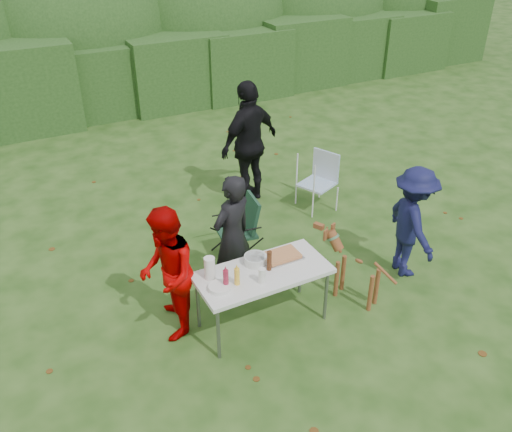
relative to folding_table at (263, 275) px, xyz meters
name	(u,v)px	position (x,y,z in m)	size (l,w,h in m)	color
ground	(282,330)	(0.14, -0.22, -0.69)	(80.00, 80.00, 0.00)	#1E4211
hedge_row	(101,78)	(0.14, 7.78, 0.16)	(22.00, 1.40, 1.70)	#23471C
shrub_backdrop	(80,29)	(0.14, 9.38, 0.91)	(20.00, 2.60, 3.20)	#3D6628
folding_table	(263,275)	(0.00, 0.00, 0.00)	(1.50, 0.70, 0.74)	silver
person_cook	(232,236)	(-0.03, 0.71, 0.12)	(0.59, 0.38, 1.61)	black
person_red_jacket	(167,274)	(-0.97, 0.38, 0.10)	(0.77, 0.60, 1.58)	#AE0000
person_black_puffy	(249,143)	(1.24, 2.75, 0.31)	(1.16, 0.48, 1.98)	black
child	(412,223)	(2.15, 0.01, 0.07)	(0.97, 0.56, 1.51)	#13153E
dog	(358,271)	(1.22, -0.16, -0.25)	(0.92, 0.37, 0.87)	brown
camping_chair	(236,229)	(0.33, 1.36, -0.24)	(0.56, 0.56, 0.89)	#1A3B29
lawn_chair	(317,182)	(2.05, 2.01, -0.23)	(0.53, 0.53, 0.90)	#558CC1
food_tray	(282,257)	(0.31, 0.13, 0.06)	(0.45, 0.30, 0.02)	#B7B7BA
focaccia_bread	(282,255)	(0.31, 0.13, 0.09)	(0.40, 0.26, 0.04)	#CB824C
mustard_bottle	(237,276)	(-0.35, -0.07, 0.15)	(0.06, 0.06, 0.20)	yellow
ketchup_bottle	(226,279)	(-0.48, -0.07, 0.16)	(0.06, 0.06, 0.22)	#9F1C37
beer_bottle	(269,261)	(0.08, 0.00, 0.17)	(0.06, 0.06, 0.24)	#47230F
paper_towel_roll	(210,268)	(-0.56, 0.16, 0.18)	(0.12, 0.12, 0.26)	white
cup_stack	(262,276)	(-0.10, -0.17, 0.14)	(0.08, 0.08, 0.18)	white
pasta_bowl	(255,260)	(0.00, 0.17, 0.10)	(0.26, 0.26, 0.10)	silver
plate_stack	(220,288)	(-0.55, -0.07, 0.08)	(0.24, 0.24, 0.05)	white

